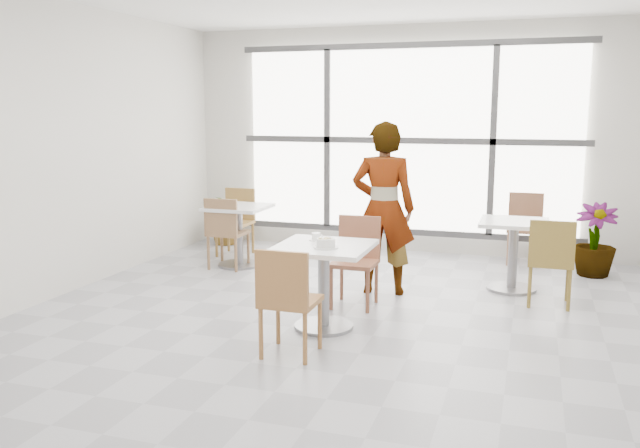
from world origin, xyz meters
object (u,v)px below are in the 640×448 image
(coffee_cup, at_px, (316,237))
(bg_chair_right_near, at_px, (551,257))
(chair_near, at_px, (287,295))
(oatmeal_bowl, at_px, (326,243))
(main_table, at_px, (324,270))
(person, at_px, (383,209))
(plant_right, at_px, (595,240))
(bg_table_left, at_px, (239,227))
(plant_left, at_px, (227,220))
(bg_chair_left_far, at_px, (237,217))
(bg_chair_right_far, at_px, (525,223))
(bg_chair_left_near, at_px, (225,228))
(bg_table_right, at_px, (513,245))
(chair_far, at_px, (357,255))

(coffee_cup, distance_m, bg_chair_right_near, 2.33)
(chair_near, height_order, oatmeal_bowl, chair_near)
(main_table, height_order, person, person)
(chair_near, relative_size, oatmeal_bowl, 4.14)
(plant_right, bearing_deg, main_table, -131.35)
(chair_near, xyz_separation_m, plant_right, (2.46, 3.50, -0.08))
(oatmeal_bowl, height_order, plant_right, plant_right)
(bg_table_left, bearing_deg, plant_left, 121.75)
(main_table, height_order, plant_left, main_table)
(bg_chair_left_far, bearing_deg, bg_chair_right_far, 10.35)
(person, height_order, bg_chair_right_far, person)
(bg_chair_right_near, relative_size, bg_chair_right_far, 1.00)
(person, relative_size, bg_chair_right_near, 2.06)
(bg_table_left, relative_size, bg_chair_left_near, 0.86)
(bg_table_left, height_order, bg_table_right, same)
(bg_table_left, relative_size, bg_table_right, 1.00)
(bg_table_left, bearing_deg, bg_chair_right_near, -9.95)
(chair_far, bearing_deg, plant_left, 137.76)
(chair_near, xyz_separation_m, bg_table_right, (1.59, 2.57, -0.01))
(bg_chair_right_far, distance_m, plant_left, 4.06)
(chair_near, bearing_deg, bg_table_right, -121.71)
(person, height_order, plant_left, person)
(chair_far, xyz_separation_m, bg_chair_right_far, (1.54, 2.41, 0.00))
(main_table, distance_m, coffee_cup, 0.33)
(chair_far, xyz_separation_m, bg_chair_right_near, (1.81, 0.48, 0.00))
(main_table, xyz_separation_m, coffee_cup, (-0.12, 0.17, 0.26))
(chair_near, xyz_separation_m, bg_chair_right_far, (1.68, 3.97, 0.00))
(chair_far, xyz_separation_m, bg_table_left, (-1.79, 1.11, -0.01))
(oatmeal_bowl, distance_m, plant_right, 3.72)
(bg_chair_left_near, xyz_separation_m, plant_right, (4.20, 1.03, -0.08))
(chair_near, xyz_separation_m, person, (0.29, 2.04, 0.39))
(bg_table_right, relative_size, plant_left, 1.06)
(plant_right, bearing_deg, bg_table_right, -133.39)
(bg_table_left, bearing_deg, chair_near, -58.32)
(person, bearing_deg, plant_right, -154.25)
(bg_chair_right_near, bearing_deg, bg_table_left, -9.95)
(oatmeal_bowl, relative_size, plant_left, 0.30)
(bg_table_right, bearing_deg, oatmeal_bowl, -127.45)
(bg_chair_left_near, height_order, plant_left, bg_chair_left_near)
(main_table, height_order, bg_chair_left_far, bg_chair_left_far)
(bg_chair_left_near, distance_m, bg_chair_left_far, 0.87)
(bg_chair_left_far, bearing_deg, plant_right, 2.50)
(bg_table_right, height_order, bg_chair_right_near, bg_chair_right_near)
(main_table, xyz_separation_m, bg_chair_right_far, (1.63, 3.21, -0.02))
(plant_left, bearing_deg, bg_table_right, -17.74)
(person, xyz_separation_m, plant_left, (-2.67, 1.80, -0.54))
(main_table, bearing_deg, bg_chair_right_far, 63.09)
(person, xyz_separation_m, bg_table_right, (1.29, 0.53, -0.41))
(oatmeal_bowl, xyz_separation_m, plant_right, (2.35, 2.86, -0.37))
(bg_chair_left_near, xyz_separation_m, plant_left, (-0.64, 1.37, -0.15))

